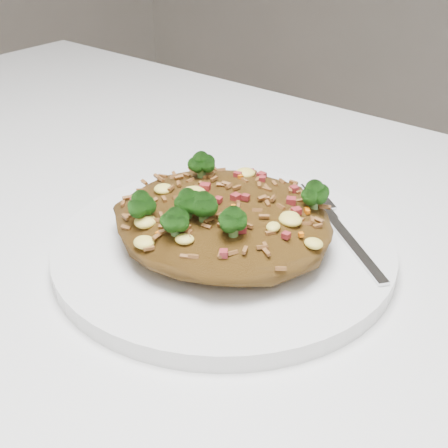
% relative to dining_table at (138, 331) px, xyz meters
% --- Properties ---
extents(dining_table, '(1.20, 0.80, 0.75)m').
position_rel_dining_table_xyz_m(dining_table, '(0.00, 0.00, 0.00)').
color(dining_table, white).
rests_on(dining_table, ground).
extents(plate, '(0.27, 0.27, 0.01)m').
position_rel_dining_table_xyz_m(plate, '(0.07, 0.04, 0.10)').
color(plate, white).
rests_on(plate, dining_table).
extents(fried_rice, '(0.18, 0.16, 0.06)m').
position_rel_dining_table_xyz_m(fried_rice, '(0.07, 0.04, 0.13)').
color(fried_rice, brown).
rests_on(fried_rice, plate).
extents(fork, '(0.14, 0.11, 0.00)m').
position_rel_dining_table_xyz_m(fork, '(0.14, 0.10, 0.11)').
color(fork, silver).
rests_on(fork, plate).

